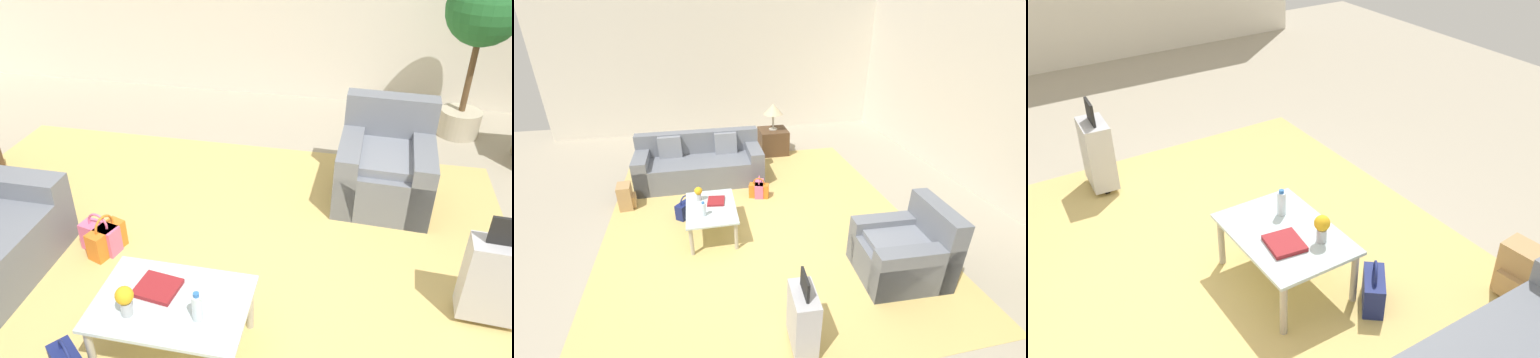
{
  "view_description": "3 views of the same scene",
  "coord_description": "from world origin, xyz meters",
  "views": [
    {
      "loc": [
        0.56,
        -2.55,
        2.65
      ],
      "look_at": [
        -0.01,
        0.14,
        0.97
      ],
      "focal_mm": 35.0,
      "sensor_mm": 36.0,
      "label": 1
    },
    {
      "loc": [
        3.69,
        -0.56,
        2.85
      ],
      "look_at": [
        -0.45,
        0.34,
        0.74
      ],
      "focal_mm": 24.0,
      "sensor_mm": 36.0,
      "label": 2
    },
    {
      "loc": [
        -3.07,
        1.23,
        2.75
      ],
      "look_at": [
        -0.59,
        -0.37,
        1.0
      ],
      "focal_mm": 40.0,
      "sensor_mm": 36.0,
      "label": 3
    }
  ],
  "objects": [
    {
      "name": "coffee_table_book",
      "position": [
        -0.52,
        -0.42,
        0.45
      ],
      "size": [
        0.29,
        0.26,
        0.03
      ],
      "primitive_type": "cube",
      "rotation": [
        0.0,
        0.0,
        -0.14
      ],
      "color": "maroon",
      "rests_on": "coffee_table"
    },
    {
      "name": "area_rug",
      "position": [
        -0.6,
        0.2,
        0.0
      ],
      "size": [
        5.2,
        4.4,
        0.01
      ],
      "primitive_type": "cube",
      "color": "tan",
      "rests_on": "ground"
    },
    {
      "name": "ground_plane",
      "position": [
        0.0,
        0.0,
        0.0
      ],
      "size": [
        12.0,
        12.0,
        0.0
      ],
      "primitive_type": "plane",
      "color": "#A89E89"
    },
    {
      "name": "backpack_tan",
      "position": [
        -1.4,
        -1.79,
        0.19
      ],
      "size": [
        0.31,
        0.27,
        0.4
      ],
      "color": "tan",
      "rests_on": "ground"
    },
    {
      "name": "water_bottle",
      "position": [
        -0.2,
        -0.6,
        0.53
      ],
      "size": [
        0.06,
        0.06,
        0.2
      ],
      "color": "silver",
      "rests_on": "coffee_table"
    },
    {
      "name": "coffee_table",
      "position": [
        -0.4,
        -0.5,
        0.37
      ],
      "size": [
        0.95,
        0.67,
        0.43
      ],
      "color": "silver",
      "rests_on": "ground"
    },
    {
      "name": "flower_vase",
      "position": [
        -0.62,
        -0.65,
        0.55
      ],
      "size": [
        0.11,
        0.11,
        0.21
      ],
      "color": "#B2B7BC",
      "rests_on": "coffee_table"
    },
    {
      "name": "suitcase_silver",
      "position": [
        1.6,
        0.2,
        0.36
      ],
      "size": [
        0.41,
        0.24,
        0.85
      ],
      "color": "#B7B7BC",
      "rests_on": "ground"
    },
    {
      "name": "handbag_navy",
      "position": [
        -0.93,
        -0.87,
        0.13
      ],
      "size": [
        0.34,
        0.31,
        0.36
      ],
      "color": "navy",
      "rests_on": "ground"
    }
  ]
}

